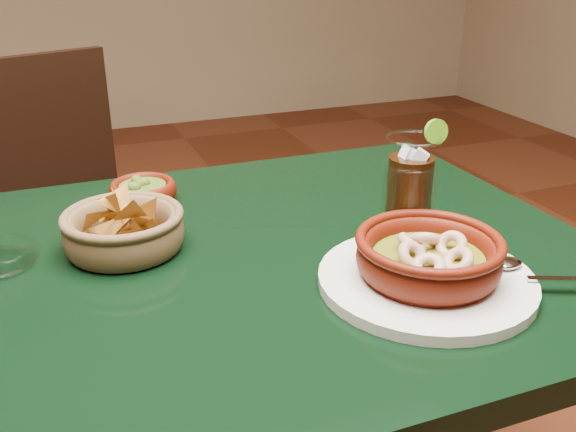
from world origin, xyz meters
name	(u,v)px	position (x,y,z in m)	size (l,w,h in m)	color
dining_table	(195,323)	(0.00, 0.00, 0.65)	(1.20, 0.80, 0.75)	black
dining_chair	(67,236)	(-0.15, 0.71, 0.51)	(0.55, 0.55, 0.93)	black
shrimp_plate	(428,263)	(0.28, -0.18, 0.78)	(0.37, 0.29, 0.08)	silver
chip_basket	(124,230)	(-0.08, 0.08, 0.78)	(0.21, 0.21, 0.13)	brown
guacamole_ramekin	(143,191)	(-0.02, 0.25, 0.77)	(0.13, 0.13, 0.05)	#490F05
cola_drink	(409,193)	(0.32, -0.06, 0.83)	(0.17, 0.17, 0.19)	white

